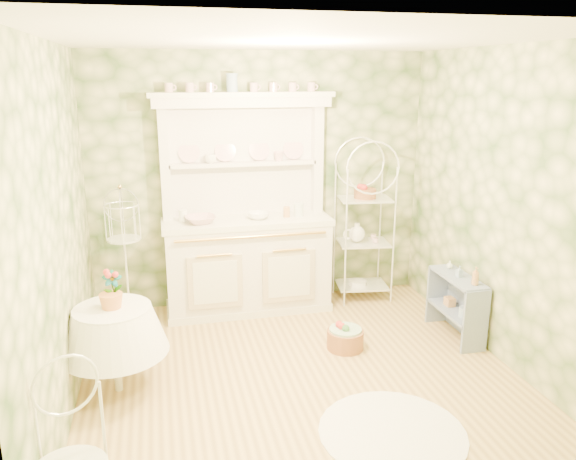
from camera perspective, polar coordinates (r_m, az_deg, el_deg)
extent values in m
plane|color=tan|center=(4.88, 1.39, -14.68)|extent=(3.60, 3.60, 0.00)
plane|color=white|center=(4.23, 1.64, 18.81)|extent=(3.60, 3.60, 0.00)
plane|color=beige|center=(4.29, -22.44, -0.63)|extent=(3.60, 3.60, 0.00)
plane|color=beige|center=(5.12, 21.41, 1.94)|extent=(3.60, 3.60, 0.00)
plane|color=beige|center=(6.08, -2.81, 5.00)|extent=(3.60, 3.60, 0.00)
plane|color=beige|center=(2.76, 11.13, -8.44)|extent=(3.60, 3.60, 0.00)
cube|color=white|center=(5.82, -4.22, 2.44)|extent=(1.87, 0.61, 2.29)
cube|color=white|center=(6.23, 7.75, 1.33)|extent=(0.64, 0.50, 1.90)
cube|color=#7888A8|center=(5.68, 16.68, -7.52)|extent=(0.32, 0.72, 0.60)
cylinder|color=white|center=(4.73, -17.13, -11.34)|extent=(0.89, 0.89, 0.75)
cube|color=white|center=(5.77, -16.15, -3.22)|extent=(0.34, 0.34, 1.33)
cylinder|color=#9E633B|center=(5.30, 5.84, -10.64)|extent=(0.43, 0.43, 0.25)
cylinder|color=white|center=(4.30, 10.54, -19.51)|extent=(1.39, 1.39, 0.01)
imported|color=white|center=(5.73, -8.89, 0.77)|extent=(0.35, 0.35, 0.07)
imported|color=white|center=(5.84, -3.03, 1.21)|extent=(0.25, 0.25, 0.07)
imported|color=white|center=(5.84, -7.87, 7.02)|extent=(0.16, 0.16, 0.09)
imported|color=white|center=(5.96, -0.93, 7.33)|extent=(0.11, 0.11, 0.10)
imported|color=#3F7238|center=(4.57, -17.36, -5.83)|extent=(0.16, 0.12, 0.29)
imported|color=tan|center=(5.37, 18.49, -4.63)|extent=(0.07, 0.07, 0.17)
imported|color=#8CA8C5|center=(5.54, 17.00, -4.21)|extent=(0.06, 0.06, 0.11)
imported|color=silver|center=(5.75, 16.09, -3.48)|extent=(0.08, 0.08, 0.08)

